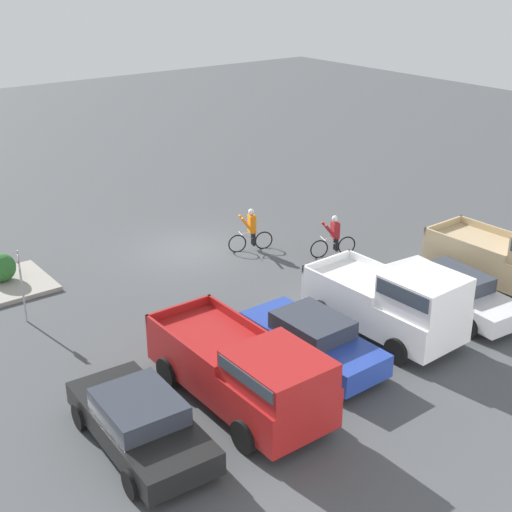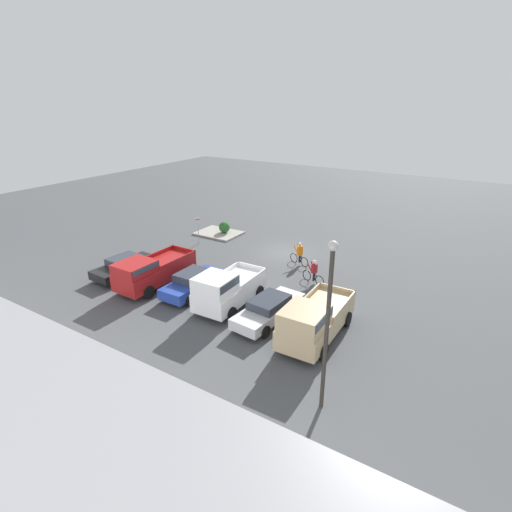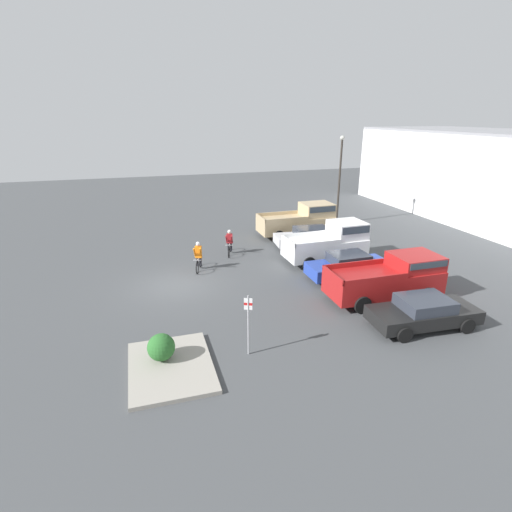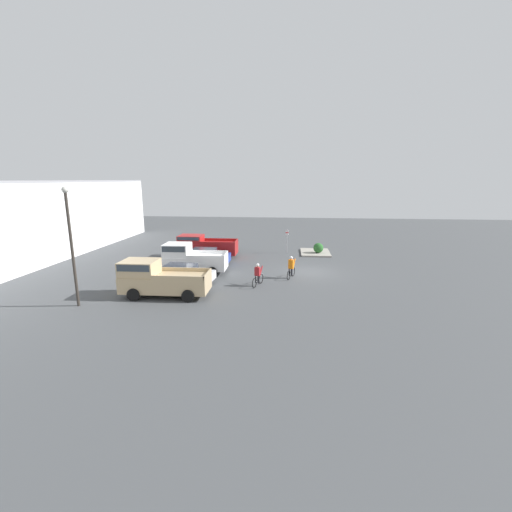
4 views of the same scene
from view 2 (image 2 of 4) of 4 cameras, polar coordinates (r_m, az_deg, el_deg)
ground_plane at (r=31.01m, az=4.32°, el=0.37°), size 80.00×80.00×0.00m
pickup_truck_0 at (r=19.91m, az=8.21°, el=-8.98°), size 2.39×5.51×2.28m
sedan_0 at (r=21.64m, az=1.89°, el=-7.54°), size 2.19×4.93×1.33m
pickup_truck_1 at (r=22.70m, az=-4.31°, el=-4.68°), size 2.42×4.92×2.34m
sedan_1 at (r=24.82m, az=-8.97°, el=-3.73°), size 1.93×4.45×1.40m
pickup_truck_2 at (r=26.01m, az=-14.72°, el=-2.02°), size 2.29×5.48×2.09m
sedan_2 at (r=28.33m, az=-18.14°, el=-1.36°), size 2.20×4.56×1.31m
cyclist_0 at (r=28.77m, az=6.24°, el=0.33°), size 1.72×0.66×1.70m
cyclist_1 at (r=26.02m, az=8.24°, el=-2.23°), size 1.77×0.68×1.62m
fire_lane_sign at (r=32.92m, az=-8.29°, el=4.14°), size 0.14×0.28×2.39m
lamppost at (r=14.53m, az=10.23°, el=-8.50°), size 0.36×0.36×6.88m
curb_island at (r=35.50m, az=-5.34°, el=3.26°), size 3.74×2.86×0.15m
shrub at (r=35.26m, az=-4.54°, el=4.13°), size 0.98×0.98×0.98m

